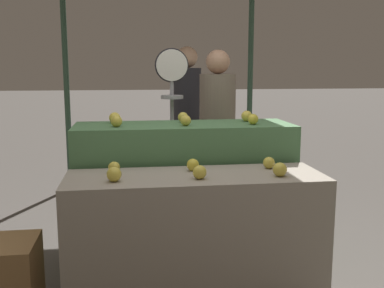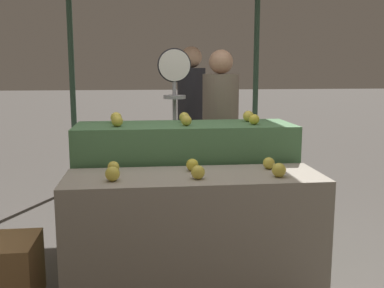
{
  "view_description": "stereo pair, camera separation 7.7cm",
  "coord_description": "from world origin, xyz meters",
  "px_view_note": "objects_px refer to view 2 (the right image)",
  "views": [
    {
      "loc": [
        -0.41,
        -2.77,
        1.53
      ],
      "look_at": [
        0.02,
        0.3,
        1.01
      ],
      "focal_mm": 42.0,
      "sensor_mm": 36.0,
      "label": 1
    },
    {
      "loc": [
        -0.34,
        -2.78,
        1.53
      ],
      "look_at": [
        0.02,
        0.3,
        1.01
      ],
      "focal_mm": 42.0,
      "sensor_mm": 36.0,
      "label": 2
    }
  ],
  "objects_px": {
    "produce_scale": "(175,100)",
    "wooden_crate_side": "(4,272)",
    "person_vendor_at_scale": "(220,126)",
    "person_customer_left": "(191,113)"
  },
  "relations": [
    {
      "from": "produce_scale",
      "to": "person_customer_left",
      "type": "bearing_deg",
      "value": 74.86
    },
    {
      "from": "person_vendor_at_scale",
      "to": "produce_scale",
      "type": "bearing_deg",
      "value": 28.22
    },
    {
      "from": "person_customer_left",
      "to": "produce_scale",
      "type": "bearing_deg",
      "value": 100.98
    },
    {
      "from": "person_customer_left",
      "to": "wooden_crate_side",
      "type": "xyz_separation_m",
      "value": [
        -1.48,
        -2.1,
        -0.83
      ]
    },
    {
      "from": "produce_scale",
      "to": "person_vendor_at_scale",
      "type": "distance_m",
      "value": 0.54
    },
    {
      "from": "produce_scale",
      "to": "wooden_crate_side",
      "type": "distance_m",
      "value": 1.96
    },
    {
      "from": "person_vendor_at_scale",
      "to": "wooden_crate_side",
      "type": "distance_m",
      "value": 2.24
    },
    {
      "from": "person_customer_left",
      "to": "wooden_crate_side",
      "type": "height_order",
      "value": "person_customer_left"
    },
    {
      "from": "person_customer_left",
      "to": "person_vendor_at_scale",
      "type": "bearing_deg",
      "value": 128.91
    },
    {
      "from": "produce_scale",
      "to": "wooden_crate_side",
      "type": "bearing_deg",
      "value": -137.05
    }
  ]
}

